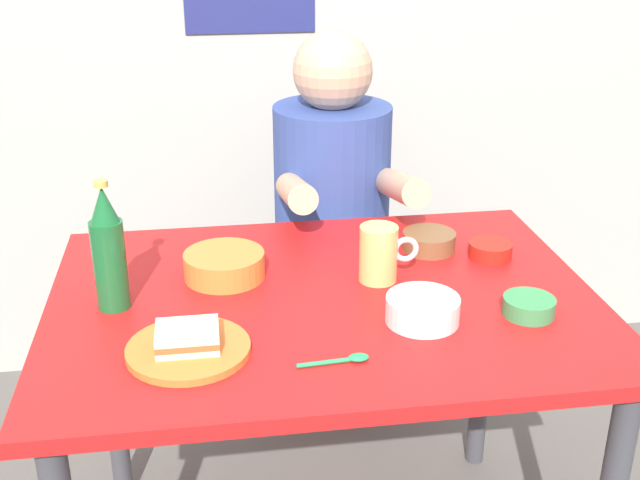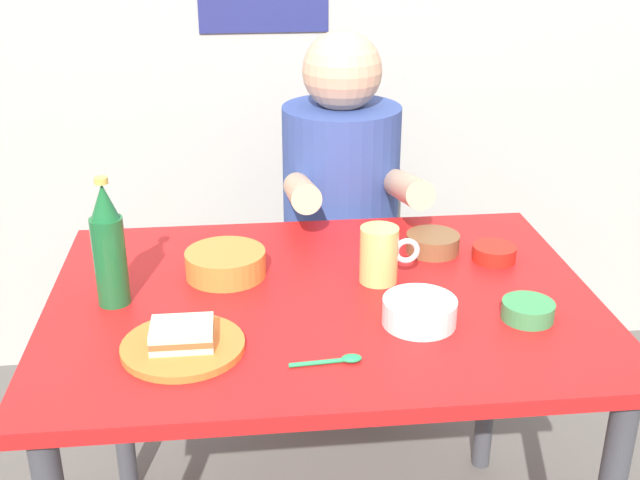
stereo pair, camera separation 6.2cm
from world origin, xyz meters
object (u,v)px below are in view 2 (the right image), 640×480
sandwich (182,334)px  beer_mug (380,255)px  stool (339,313)px  beer_bottle (109,248)px  person_seated (341,181)px  dining_table (323,335)px  plate_orange (183,346)px  condiment_bowl_brown (433,242)px

sandwich → beer_mug: beer_mug is taller
stool → beer_bottle: (-0.53, -0.62, 0.51)m
person_seated → beer_mug: bearing=-89.4°
person_seated → sandwich: size_ratio=6.54×
dining_table → beer_bottle: 0.46m
beer_bottle → person_seated: bearing=48.7°
stool → beer_mug: 0.73m
beer_mug → beer_bottle: (-0.54, -0.04, 0.06)m
stool → beer_bottle: 0.96m
dining_table → sandwich: sandwich is taller
dining_table → stool: (0.12, 0.63, -0.30)m
person_seated → sandwich: (-0.39, -0.80, 0.01)m
sandwich → beer_bottle: beer_bottle is taller
plate_orange → sandwich: 0.02m
dining_table → beer_bottle: beer_bottle is taller
stool → person_seated: size_ratio=0.63×
person_seated → plate_orange: 0.89m
dining_table → sandwich: (-0.27, -0.18, 0.13)m
beer_mug → sandwich: bearing=-149.2°
person_seated → beer_bottle: 0.81m
plate_orange → beer_mug: 0.46m
stool → beer_mug: beer_mug is taller
stool → person_seated: (-0.00, -0.01, 0.42)m
sandwich → condiment_bowl_brown: bearing=34.4°
dining_table → beer_mug: size_ratio=8.73×
sandwich → stool: bearing=64.4°
sandwich → beer_mug: (0.39, 0.24, 0.03)m
person_seated → condiment_bowl_brown: 0.46m
plate_orange → condiment_bowl_brown: 0.66m
person_seated → beer_mug: (0.01, -0.57, 0.03)m
stool → condiment_bowl_brown: (0.15, -0.44, 0.41)m
sandwich → person_seated: bearing=64.1°
person_seated → plate_orange: (-0.39, -0.80, -0.02)m
dining_table → stool: bearing=79.2°
beer_bottle → condiment_bowl_brown: 0.71m
plate_orange → condiment_bowl_brown: condiment_bowl_brown is taller
person_seated → beer_bottle: bearing=-131.3°
dining_table → person_seated: bearing=79.1°
dining_table → person_seated: 0.64m
dining_table → person_seated: (0.12, 0.62, 0.12)m
plate_orange → beer_mug: (0.39, 0.24, 0.05)m
condiment_bowl_brown → stool: bearing=108.9°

